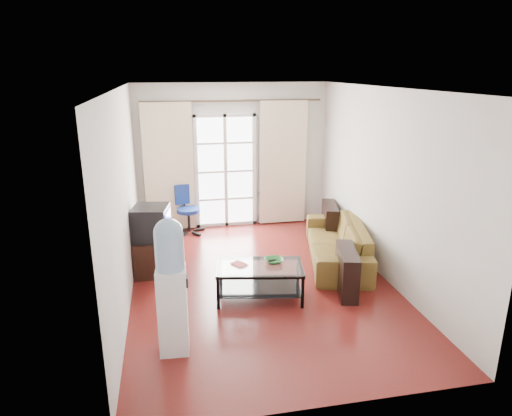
{
  "coord_description": "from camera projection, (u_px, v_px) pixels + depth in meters",
  "views": [
    {
      "loc": [
        -1.23,
        -5.84,
        2.95
      ],
      "look_at": [
        0.0,
        0.35,
        1.0
      ],
      "focal_mm": 32.0,
      "sensor_mm": 36.0,
      "label": 1
    }
  ],
  "objects": [
    {
      "name": "floor",
      "position": [
        261.0,
        282.0,
        6.57
      ],
      "size": [
        5.2,
        5.2,
        0.0
      ],
      "primitive_type": "plane",
      "color": "maroon",
      "rests_on": "ground"
    },
    {
      "name": "ceiling",
      "position": [
        261.0,
        88.0,
        5.77
      ],
      "size": [
        5.2,
        5.2,
        0.0
      ],
      "primitive_type": "plane",
      "rotation": [
        3.14,
        0.0,
        0.0
      ],
      "color": "white",
      "rests_on": "wall_back"
    },
    {
      "name": "wall_back",
      "position": [
        233.0,
        156.0,
        8.61
      ],
      "size": [
        3.6,
        0.02,
        2.7
      ],
      "primitive_type": "cube",
      "color": "silver",
      "rests_on": "floor"
    },
    {
      "name": "wall_front",
      "position": [
        326.0,
        272.0,
        3.73
      ],
      "size": [
        3.6,
        0.02,
        2.7
      ],
      "primitive_type": "cube",
      "color": "silver",
      "rests_on": "floor"
    },
    {
      "name": "wall_left",
      "position": [
        123.0,
        198.0,
        5.84
      ],
      "size": [
        0.02,
        5.2,
        2.7
      ],
      "primitive_type": "cube",
      "color": "silver",
      "rests_on": "floor"
    },
    {
      "name": "wall_right",
      "position": [
        384.0,
        185.0,
        6.51
      ],
      "size": [
        0.02,
        5.2,
        2.7
      ],
      "primitive_type": "cube",
      "color": "silver",
      "rests_on": "floor"
    },
    {
      "name": "french_door",
      "position": [
        226.0,
        171.0,
        8.61
      ],
      "size": [
        1.16,
        0.06,
        2.15
      ],
      "color": "white",
      "rests_on": "wall_back"
    },
    {
      "name": "curtain_rod",
      "position": [
        233.0,
        101.0,
        8.21
      ],
      "size": [
        3.3,
        0.04,
        0.04
      ],
      "primitive_type": "cylinder",
      "rotation": [
        0.0,
        1.57,
        0.0
      ],
      "color": "#4C3F2D",
      "rests_on": "wall_back"
    },
    {
      "name": "curtain_left",
      "position": [
        169.0,
        168.0,
        8.32
      ],
      "size": [
        0.9,
        0.07,
        2.35
      ],
      "primitive_type": "cube",
      "color": "beige",
      "rests_on": "curtain_rod"
    },
    {
      "name": "curtain_right",
      "position": [
        283.0,
        163.0,
        8.72
      ],
      "size": [
        0.9,
        0.07,
        2.35
      ],
      "primitive_type": "cube",
      "color": "beige",
      "rests_on": "curtain_rod"
    },
    {
      "name": "radiator",
      "position": [
        275.0,
        207.0,
        8.96
      ],
      "size": [
        0.64,
        0.12,
        0.64
      ],
      "primitive_type": "cube",
      "color": "#979799",
      "rests_on": "floor"
    },
    {
      "name": "sofa",
      "position": [
        337.0,
        242.0,
        7.21
      ],
      "size": [
        2.5,
        1.81,
        0.62
      ],
      "primitive_type": "imported",
      "rotation": [
        0.0,
        0.0,
        -1.81
      ],
      "color": "brown",
      "rests_on": "floor"
    },
    {
      "name": "coffee_table",
      "position": [
        260.0,
        277.0,
        6.03
      ],
      "size": [
        1.23,
        0.84,
        0.46
      ],
      "rotation": [
        0.0,
        0.0,
        -0.18
      ],
      "color": "silver",
      "rests_on": "floor"
    },
    {
      "name": "bowl",
      "position": [
        274.0,
        261.0,
        6.07
      ],
      "size": [
        0.27,
        0.27,
        0.06
      ],
      "primitive_type": "imported",
      "rotation": [
        0.0,
        0.0,
        -0.04
      ],
      "color": "#30812F",
      "rests_on": "coffee_table"
    },
    {
      "name": "book",
      "position": [
        235.0,
        266.0,
        5.96
      ],
      "size": [
        0.34,
        0.34,
        0.02
      ],
      "primitive_type": "imported",
      "rotation": [
        0.0,
        0.0,
        0.57
      ],
      "color": "#9F2F13",
      "rests_on": "coffee_table"
    },
    {
      "name": "remote",
      "position": [
        272.0,
        260.0,
        6.13
      ],
      "size": [
        0.16,
        0.11,
        0.02
      ],
      "primitive_type": "cube",
      "rotation": [
        0.0,
        0.0,
        0.42
      ],
      "color": "black",
      "rests_on": "coffee_table"
    },
    {
      "name": "tv_stand",
      "position": [
        152.0,
        254.0,
        6.86
      ],
      "size": [
        0.51,
        0.75,
        0.54
      ],
      "primitive_type": "cube",
      "rotation": [
        0.0,
        0.0,
        -0.03
      ],
      "color": "black",
      "rests_on": "floor"
    },
    {
      "name": "crt_tv",
      "position": [
        150.0,
        223.0,
        6.66
      ],
      "size": [
        0.61,
        0.61,
        0.49
      ],
      "rotation": [
        0.0,
        0.0,
        -0.18
      ],
      "color": "black",
      "rests_on": "tv_stand"
    },
    {
      "name": "task_chair",
      "position": [
        188.0,
        219.0,
        8.46
      ],
      "size": [
        0.77,
        0.77,
        0.89
      ],
      "rotation": [
        0.0,
        0.0,
        0.33
      ],
      "color": "black",
      "rests_on": "floor"
    },
    {
      "name": "water_cooler",
      "position": [
        171.0,
        284.0,
        4.75
      ],
      "size": [
        0.34,
        0.33,
        1.51
      ],
      "rotation": [
        0.0,
        0.0,
        -0.06
      ],
      "color": "silver",
      "rests_on": "floor"
    }
  ]
}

